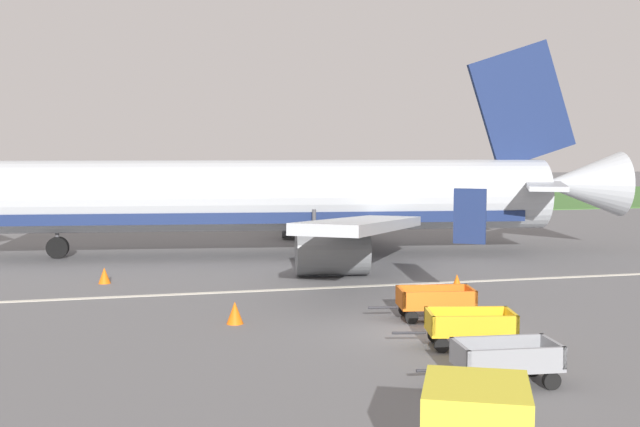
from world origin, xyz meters
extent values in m
plane|color=slate|center=(0.00, 0.00, 0.00)|extent=(220.00, 220.00, 0.00)
cube|color=#477A38|center=(0.00, 52.46, 0.03)|extent=(220.00, 28.00, 0.06)
cube|color=silver|center=(0.00, 8.00, 0.01)|extent=(120.00, 0.36, 0.01)
cylinder|color=#B2B7BC|center=(-2.15, 17.68, 3.15)|extent=(30.22, 7.72, 3.70)
cube|color=navy|center=(-2.15, 17.68, 2.13)|extent=(27.23, 7.13, 0.56)
cone|color=#B2B7BC|center=(14.84, 15.37, 3.65)|extent=(4.93, 4.09, 3.52)
cube|color=#B2B7BC|center=(0.81, 8.85, 2.48)|extent=(8.71, 12.58, 1.35)
cube|color=navy|center=(2.53, 2.06, 3.43)|extent=(1.05, 0.72, 1.90)
cylinder|color=slate|center=(-0.20, 10.56, 1.13)|extent=(3.45, 2.51, 2.10)
cube|color=#B2B7BC|center=(3.06, 25.40, 2.48)|extent=(5.72, 13.24, 1.35)
cube|color=navy|center=(6.54, 31.48, 3.43)|extent=(1.12, 0.46, 1.90)
cylinder|color=slate|center=(1.63, 24.02, 1.13)|extent=(3.45, 2.51, 2.10)
cube|color=navy|center=(11.52, 15.82, 7.90)|extent=(5.97, 1.16, 6.88)
cube|color=#B2B7BC|center=(11.29, 12.62, 3.75)|extent=(3.88, 5.47, 0.24)
cube|color=#B2B7BC|center=(12.15, 18.96, 3.75)|extent=(2.70, 5.44, 0.24)
cylinder|color=#4C4C51|center=(-12.56, 19.10, 1.57)|extent=(0.20, 0.20, 2.04)
cylinder|color=black|center=(-12.56, 19.10, 0.55)|extent=(1.15, 0.59, 1.10)
cylinder|color=#4C4C51|center=(0.03, 15.16, 1.57)|extent=(0.20, 0.20, 2.04)
cylinder|color=black|center=(0.03, 15.16, 0.55)|extent=(1.15, 0.59, 1.10)
cylinder|color=#4C4C51|center=(0.62, 19.52, 1.57)|extent=(0.20, 0.20, 2.04)
cylinder|color=black|center=(0.62, 19.52, 0.55)|extent=(1.15, 0.59, 1.10)
cube|color=gray|center=(0.21, -5.50, 0.48)|extent=(2.61, 1.60, 0.08)
cube|color=gray|center=(0.16, -6.14, 0.80)|extent=(2.50, 0.30, 0.55)
cube|color=gray|center=(0.27, -4.85, 0.80)|extent=(2.50, 0.30, 0.55)
cube|color=gray|center=(-0.98, -5.40, 0.80)|extent=(0.21, 1.40, 0.55)
cube|color=gray|center=(1.41, -5.59, 0.80)|extent=(0.21, 1.40, 0.55)
cylinder|color=#2D2D33|center=(-1.58, -5.35, 0.44)|extent=(1.00, 0.16, 0.08)
cylinder|color=black|center=(-0.77, -5.98, 0.22)|extent=(0.45, 0.20, 0.44)
cylinder|color=black|center=(-0.67, -4.86, 0.22)|extent=(0.45, 0.20, 0.44)
cylinder|color=black|center=(1.10, -6.13, 0.22)|extent=(0.45, 0.20, 0.44)
cylinder|color=black|center=(1.19, -5.01, 0.22)|extent=(0.45, 0.20, 0.44)
cube|color=gold|center=(0.80, -2.01, 0.48)|extent=(2.73, 1.87, 0.08)
cube|color=gold|center=(0.67, -2.65, 0.80)|extent=(2.47, 0.60, 0.55)
cube|color=gold|center=(0.93, -1.37, 0.80)|extent=(2.47, 0.60, 0.55)
cube|color=gold|center=(-0.37, -1.77, 0.80)|extent=(0.38, 1.39, 0.55)
cube|color=gold|center=(1.98, -2.25, 0.80)|extent=(0.38, 1.39, 0.55)
cylinder|color=#2D2D33|center=(-0.96, -1.65, 0.44)|extent=(1.00, 0.28, 0.08)
cylinder|color=black|center=(-0.23, -2.37, 0.22)|extent=(0.46, 0.24, 0.44)
cylinder|color=black|center=(0.00, -1.28, 0.22)|extent=(0.46, 0.24, 0.44)
cylinder|color=black|center=(1.61, -2.75, 0.22)|extent=(0.46, 0.24, 0.44)
cylinder|color=black|center=(1.83, -1.65, 0.22)|extent=(0.46, 0.24, 0.44)
cube|color=orange|center=(1.16, 1.62, 0.48)|extent=(2.68, 1.75, 0.08)
cube|color=orange|center=(1.06, 0.98, 0.80)|extent=(2.49, 0.46, 0.55)
cube|color=orange|center=(1.25, 2.26, 0.80)|extent=(2.49, 0.46, 0.55)
cube|color=orange|center=(-0.03, 1.79, 0.80)|extent=(0.30, 1.40, 0.55)
cube|color=orange|center=(2.34, 1.45, 0.80)|extent=(0.30, 1.40, 0.55)
cylinder|color=#2D2D33|center=(-0.63, 1.88, 0.44)|extent=(1.00, 0.22, 0.08)
cylinder|color=black|center=(0.15, 1.20, 0.22)|extent=(0.46, 0.22, 0.44)
cylinder|color=black|center=(0.31, 2.31, 0.22)|extent=(0.46, 0.22, 0.44)
cylinder|color=black|center=(2.00, 0.93, 0.22)|extent=(0.46, 0.22, 0.44)
cylinder|color=black|center=(2.16, 2.04, 0.22)|extent=(0.46, 0.22, 0.44)
cube|color=#19232D|center=(-4.05, -11.15, 1.50)|extent=(0.74, 1.51, 0.67)
cone|color=orange|center=(-5.53, 2.53, 0.37)|extent=(0.56, 0.56, 0.74)
cone|color=orange|center=(3.85, 6.16, 0.34)|extent=(0.52, 0.52, 0.68)
cone|color=orange|center=(-9.98, 11.15, 0.34)|extent=(0.52, 0.52, 0.68)
camera|label=1|loc=(-8.68, -23.13, 6.05)|focal=44.53mm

